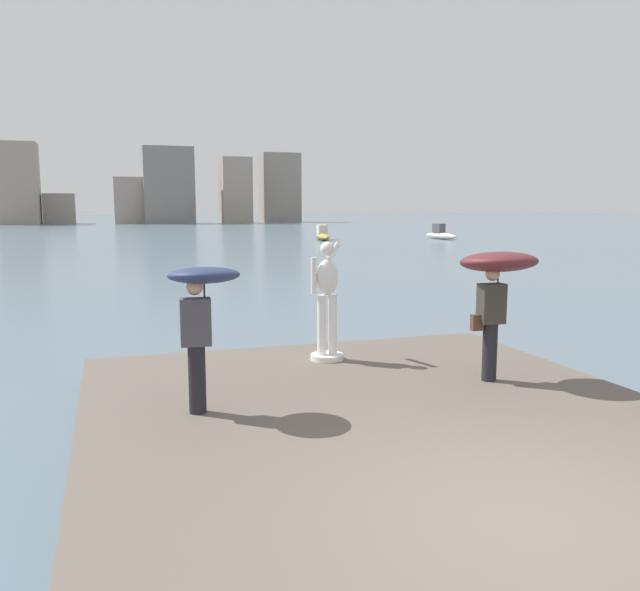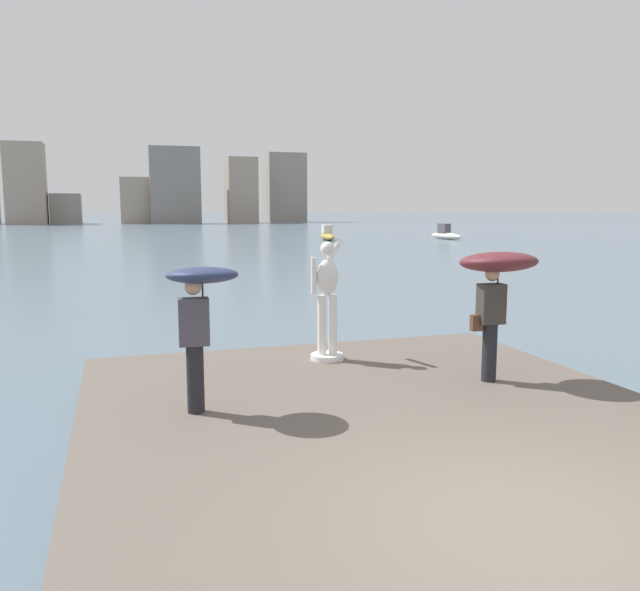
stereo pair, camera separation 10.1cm
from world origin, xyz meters
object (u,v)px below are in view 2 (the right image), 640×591
object	(u,v)px
onlooker_left	(199,300)
boat_mid	(446,234)
statue_white_figure	(327,303)
boat_near	(327,235)
onlooker_right	(497,275)

from	to	relation	value
onlooker_left	boat_mid	bearing A→B (deg)	58.08
statue_white_figure	boat_near	bearing A→B (deg)	71.76
boat_near	boat_mid	xyz separation A→B (m)	(10.69, -2.11, -0.00)
statue_white_figure	onlooker_left	bearing A→B (deg)	-137.87
statue_white_figure	onlooker_right	world-z (taller)	statue_white_figure
statue_white_figure	onlooker_right	distance (m)	2.90
onlooker_left	boat_mid	xyz separation A→B (m)	(27.78, 44.61, -1.40)
statue_white_figure	onlooker_right	bearing A→B (deg)	-45.18
onlooker_right	boat_mid	xyz separation A→B (m)	(23.37, 44.43, -1.56)
onlooker_right	boat_near	world-z (taller)	onlooker_right
onlooker_right	boat_mid	distance (m)	50.22
statue_white_figure	boat_mid	world-z (taller)	statue_white_figure
boat_mid	statue_white_figure	bearing A→B (deg)	-120.88
boat_near	boat_mid	size ratio (longest dim) A/B	1.19
onlooker_left	boat_near	size ratio (longest dim) A/B	0.35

